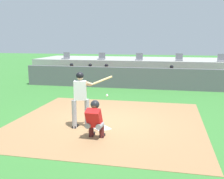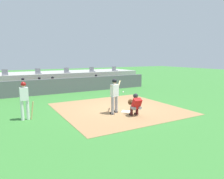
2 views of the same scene
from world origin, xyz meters
The scene contains 17 objects.
ground_plane centered at (0.00, 0.00, 0.00)m, with size 80.00×80.00×0.00m, color #387A33.
dirt_infield centered at (0.00, 0.00, 0.01)m, with size 6.40×6.40×0.01m, color #9E754C.
home_plate centered at (0.00, -0.80, 0.02)m, with size 0.44×0.44×0.02m, color white.
batter_at_plate centered at (-0.68, -0.78, 1.04)m, with size 1.11×1.04×1.80m.
catcher_crouched centered at (0.01, -1.62, 0.61)m, with size 0.50×1.59×1.13m.
dugout_wall centered at (0.00, 6.50, 0.60)m, with size 13.00×0.30×1.20m, color #59595E.
dugout_bench centered at (0.00, 7.50, 0.23)m, with size 11.80×0.44×0.45m, color olive.
dugout_player_0 centered at (-4.08, 7.34, 0.67)m, with size 0.49×0.70×1.30m.
dugout_player_1 centered at (-2.85, 7.34, 0.67)m, with size 0.49×0.70×1.30m.
dugout_player_2 centered at (-1.81, 7.34, 0.67)m, with size 0.49×0.70×1.30m.
dugout_player_3 centered at (2.13, 7.34, 0.67)m, with size 0.49×0.70×1.30m.
stands_platform centered at (0.00, 10.90, 0.70)m, with size 15.00×4.40×1.40m, color #9E9E99.
stadium_seat_0 centered at (-5.20, 9.38, 1.53)m, with size 0.46×0.46×0.48m.
stadium_seat_1 centered at (-2.60, 9.38, 1.53)m, with size 0.46×0.46×0.48m.
stadium_seat_2 centered at (0.00, 9.38, 1.53)m, with size 0.46×0.46×0.48m.
stadium_seat_3 centered at (2.60, 9.38, 1.53)m, with size 0.46×0.46×0.48m.
stadium_seat_4 centered at (5.20, 9.38, 1.53)m, with size 0.46×0.46×0.48m.
Camera 1 is at (2.01, -8.68, 2.81)m, focal length 43.13 mm.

